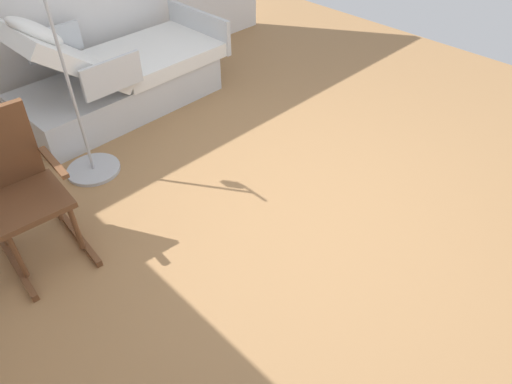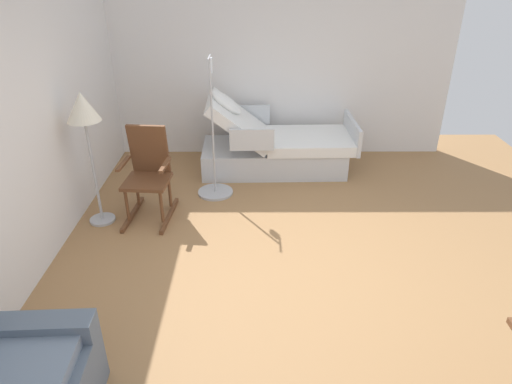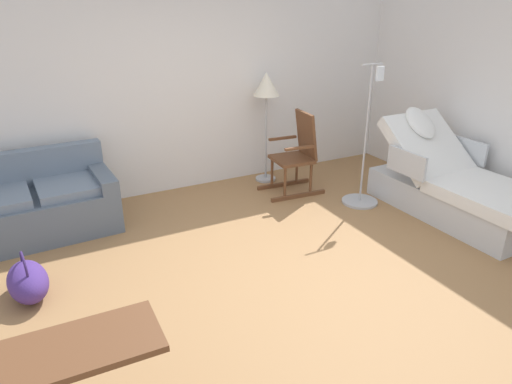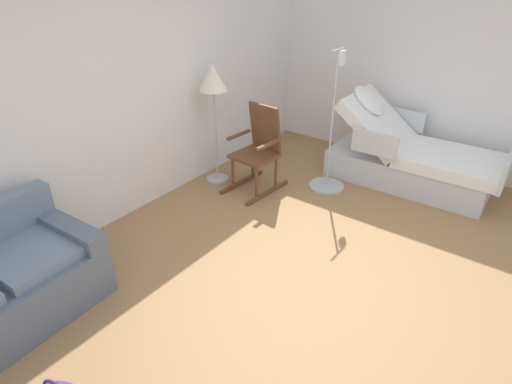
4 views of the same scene
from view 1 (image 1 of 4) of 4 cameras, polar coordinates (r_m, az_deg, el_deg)
ground_plane at (r=3.53m, az=5.60°, el=-2.69°), size 7.40×7.40×0.00m
hospital_bed at (r=4.85m, az=-16.63°, el=13.31°), size 1.06×2.08×1.17m
rocking_chair at (r=3.31m, az=-27.14°, el=0.20°), size 0.79×0.53×1.05m
iv_pole at (r=4.02m, az=-20.17°, el=5.33°), size 0.44×0.44×1.69m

